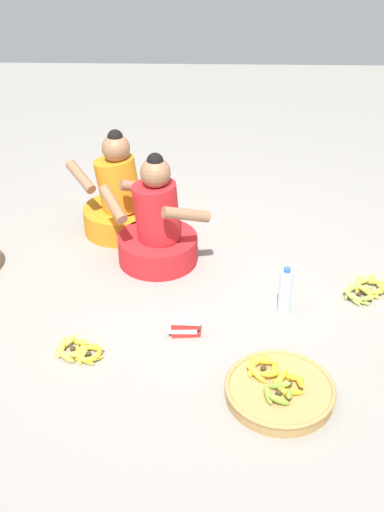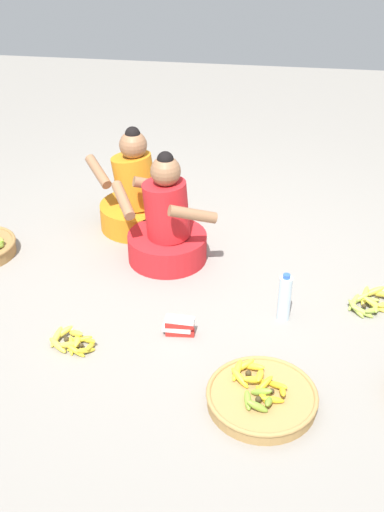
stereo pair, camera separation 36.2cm
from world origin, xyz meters
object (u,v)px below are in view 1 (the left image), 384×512
at_px(loose_bananas_mid_right, 79,350).
at_px(loose_bananas_mid_left, 366,289).
at_px(vendor_woman_behind, 119,200).
at_px(water_bottle, 285,292).
at_px(packet_carton_stack, 185,327).
at_px(banana_basket_back_left, 279,390).
at_px(vendor_woman_front, 157,229).

bearing_deg(loose_bananas_mid_right, loose_bananas_mid_left, 20.18).
bearing_deg(loose_bananas_mid_left, loose_bananas_mid_right, -159.82).
distance_m(vendor_woman_behind, loose_bananas_mid_right, 1.37).
distance_m(loose_bananas_mid_left, water_bottle, 0.57).
distance_m(loose_bananas_mid_right, water_bottle, 1.21).
distance_m(loose_bananas_mid_left, packet_carton_stack, 1.17).
height_order(water_bottle, packet_carton_stack, water_bottle).
relative_size(banana_basket_back_left, packet_carton_stack, 3.05).
distance_m(vendor_woman_front, vendor_woman_behind, 0.49).
xyz_separation_m(vendor_woman_behind, water_bottle, (1.07, -0.94, -0.09)).
relative_size(vendor_woman_front, loose_bananas_mid_left, 2.50).
relative_size(vendor_woman_behind, loose_bananas_mid_right, 2.62).
xyz_separation_m(vendor_woman_behind, loose_bananas_mid_left, (1.59, -0.74, -0.21)).
bearing_deg(loose_bananas_mid_right, vendor_woman_behind, 87.38).
xyz_separation_m(banana_basket_back_left, packet_carton_stack, (-0.48, 0.46, 0.01)).
distance_m(banana_basket_back_left, packet_carton_stack, 0.67).
bearing_deg(packet_carton_stack, vendor_woman_behind, 113.16).
xyz_separation_m(loose_bananas_mid_left, packet_carton_stack, (-1.09, -0.43, 0.03)).
bearing_deg(vendor_woman_front, loose_bananas_mid_left, -14.87).
bearing_deg(packet_carton_stack, loose_bananas_mid_left, 21.63).
bearing_deg(loose_bananas_mid_left, vendor_woman_front, 165.13).
xyz_separation_m(banana_basket_back_left, loose_bananas_mid_right, (-1.05, 0.29, -0.02)).
bearing_deg(vendor_woman_front, loose_bananas_mid_right, -110.52).
xyz_separation_m(vendor_woman_behind, loose_bananas_mid_right, (-0.06, -1.35, -0.21)).
bearing_deg(vendor_woman_front, vendor_woman_behind, 126.54).
distance_m(vendor_woman_front, packet_carton_stack, 0.82).
xyz_separation_m(loose_bananas_mid_right, packet_carton_stack, (0.56, 0.18, 0.03)).
height_order(loose_bananas_mid_right, packet_carton_stack, packet_carton_stack).
height_order(banana_basket_back_left, water_bottle, water_bottle).
relative_size(vendor_woman_front, water_bottle, 2.50).
bearing_deg(banana_basket_back_left, loose_bananas_mid_left, 55.93).
distance_m(vendor_woman_behind, packet_carton_stack, 1.29).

